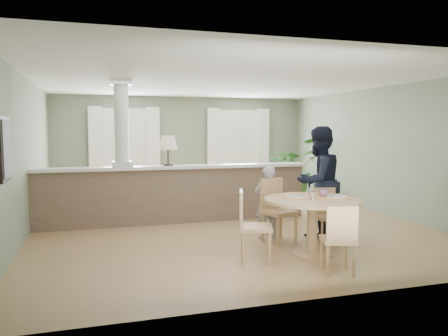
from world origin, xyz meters
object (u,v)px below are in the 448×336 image
object	(u,v)px
sofa	(190,192)
man_person	(319,182)
chair_far_boy	(276,207)
child_person	(268,202)
houseplant	(294,168)
chair_far_man	(326,213)
chair_side	(250,223)
dining_table	(313,210)
chair_near	(339,237)

from	to	relation	value
sofa	man_person	xyz separation A→B (m)	(1.57, -2.96, 0.52)
sofa	chair_far_boy	xyz separation A→B (m)	(0.75, -3.09, 0.15)
sofa	chair_far_boy	distance (m)	3.19
child_person	chair_far_boy	bearing A→B (deg)	107.32
houseplant	chair_far_man	world-z (taller)	houseplant
houseplant	chair_far_boy	world-z (taller)	houseplant
chair_far_man	man_person	world-z (taller)	man_person
chair_side	houseplant	bearing A→B (deg)	-12.95
dining_table	man_person	size ratio (longest dim) A/B	0.73
dining_table	chair_far_man	bearing A→B (deg)	47.06
houseplant	child_person	distance (m)	4.63
chair_side	chair_far_man	bearing A→B (deg)	-49.45
houseplant	chair_side	xyz separation A→B (m)	(-3.09, -5.09, -0.25)
chair_far_boy	child_person	xyz separation A→B (m)	(-0.05, 0.23, 0.05)
houseplant	chair_side	bearing A→B (deg)	-121.30
chair_near	man_person	xyz separation A→B (m)	(0.73, 1.86, 0.44)
chair_side	chair_far_boy	bearing A→B (deg)	-22.81
chair_far_boy	child_person	distance (m)	0.25
chair_far_boy	chair_side	distance (m)	1.17
dining_table	chair_far_man	world-z (taller)	dining_table
houseplant	chair_near	xyz separation A→B (m)	(-2.23, -5.93, -0.30)
chair_far_man	chair_side	world-z (taller)	chair_side
dining_table	chair_near	distance (m)	0.87
chair_near	child_person	xyz separation A→B (m)	(-0.15, 1.96, 0.12)
houseplant	chair_near	bearing A→B (deg)	-110.63
sofa	houseplant	xyz separation A→B (m)	(3.07, 1.11, 0.38)
sofa	chair_near	world-z (taller)	chair_near
man_person	chair_side	bearing A→B (deg)	14.07
dining_table	chair_far_man	xyz separation A→B (m)	(0.58, 0.62, -0.18)
houseplant	child_person	world-z (taller)	houseplant
houseplant	man_person	world-z (taller)	man_person
dining_table	man_person	xyz separation A→B (m)	(0.65, 1.01, 0.27)
sofa	chair_near	distance (m)	4.89
chair_far_boy	houseplant	bearing A→B (deg)	45.37
sofa	chair_far_boy	bearing A→B (deg)	-75.84
child_person	chair_far_man	bearing A→B (deg)	152.80
chair_far_boy	chair_near	world-z (taller)	chair_far_boy
sofa	chair_far_man	size ratio (longest dim) A/B	3.22
man_person	houseplant	bearing A→B (deg)	-128.70
chair_far_man	child_person	distance (m)	0.95
chair_far_man	chair_near	world-z (taller)	chair_near
houseplant	man_person	size ratio (longest dim) A/B	0.84
man_person	child_person	bearing A→B (deg)	-24.93
man_person	dining_table	bearing A→B (deg)	39.04
houseplant	dining_table	bearing A→B (deg)	-112.90
houseplant	dining_table	world-z (taller)	houseplant
dining_table	child_person	size ratio (longest dim) A/B	1.13
chair_near	child_person	world-z (taller)	child_person
chair_near	chair_side	xyz separation A→B (m)	(-0.86, 0.85, 0.05)
man_person	sofa	bearing A→B (deg)	-80.46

